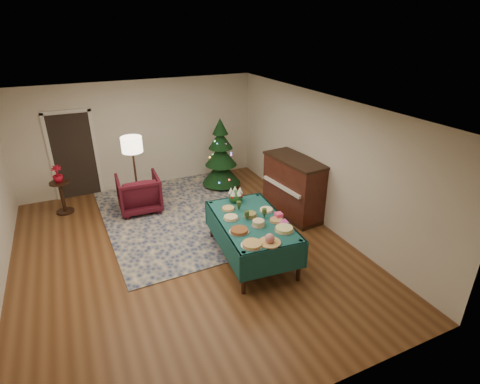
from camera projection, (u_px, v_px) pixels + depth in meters
name	position (u px, v px, depth m)	size (l,w,h in m)	color
room_shell	(181.00, 186.00, 6.53)	(7.00, 7.00, 7.00)	#593319
doorway	(74.00, 154.00, 8.89)	(1.08, 0.04, 2.16)	black
rug	(181.00, 215.00, 8.38)	(3.20, 4.20, 0.02)	navy
buffet_table	(251.00, 227.00, 6.67)	(1.34, 2.10, 0.78)	black
platter_0	(252.00, 244.00, 5.84)	(0.36, 0.36, 0.05)	silver
platter_1	(270.00, 240.00, 5.88)	(0.37, 0.37, 0.17)	silver
platter_2	(284.00, 229.00, 6.25)	(0.34, 0.34, 0.06)	silver
platter_3	(239.00, 231.00, 6.21)	(0.34, 0.34, 0.05)	silver
platter_4	(258.00, 223.00, 6.38)	(0.24, 0.24, 0.11)	silver
platter_5	(276.00, 220.00, 6.54)	(0.26, 0.26, 0.04)	silver
platter_6	(231.00, 218.00, 6.62)	(0.28, 0.28, 0.05)	silver
platter_7	(250.00, 215.00, 6.69)	(0.25, 0.25, 0.07)	silver
platter_8	(266.00, 210.00, 6.90)	(0.28, 0.28, 0.04)	silver
platter_9	(228.00, 209.00, 6.95)	(0.26, 0.26, 0.04)	silver
goblet_0	(239.00, 206.00, 6.89)	(0.08, 0.08, 0.18)	#2D471E
goblet_1	(264.00, 213.00, 6.62)	(0.08, 0.08, 0.18)	#2D471E
goblet_2	(247.00, 215.00, 6.54)	(0.08, 0.08, 0.18)	#2D471E
napkin_stack	(283.00, 222.00, 6.47)	(0.16, 0.16, 0.04)	#D13AAA
gift_box	(279.00, 216.00, 6.63)	(0.12, 0.12, 0.10)	#F7447E
centerpiece	(236.00, 195.00, 7.21)	(0.28, 0.28, 0.32)	#1E4C1E
armchair	(139.00, 191.00, 8.45)	(0.90, 0.84, 0.93)	#480F1B
floor_lamp	(132.00, 149.00, 7.84)	(0.43, 0.43, 1.79)	#A57F3F
side_table	(62.00, 198.00, 8.38)	(0.42, 0.42, 0.75)	black
potted_plant	(58.00, 178.00, 8.17)	(0.21, 0.38, 0.21)	#A90C1F
christmas_tree	(221.00, 156.00, 9.56)	(1.13, 1.13, 1.81)	black
piano	(294.00, 187.00, 8.21)	(0.85, 1.58, 1.31)	black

